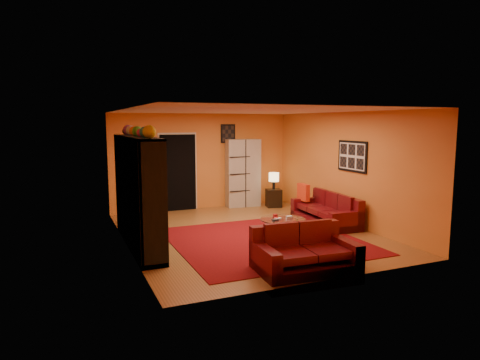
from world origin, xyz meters
name	(u,v)px	position (x,y,z in m)	size (l,w,h in m)	color
floor	(246,233)	(0.00, 0.00, 0.00)	(6.00, 6.00, 0.00)	brown
ceiling	(247,111)	(0.00, 0.00, 2.60)	(6.00, 6.00, 0.00)	white
wall_back	(202,161)	(0.00, 3.00, 1.30)	(6.00, 6.00, 0.00)	orange
wall_front	(329,195)	(0.00, -3.00, 1.30)	(6.00, 6.00, 0.00)	orange
wall_left	(125,179)	(-2.50, 0.00, 1.30)	(6.00, 6.00, 0.00)	orange
wall_right	(345,168)	(2.50, 0.00, 1.30)	(6.00, 6.00, 0.00)	orange
rug	(265,241)	(0.10, -0.70, 0.01)	(3.60, 3.60, 0.01)	#5E0A0F
doorway	(178,173)	(-0.70, 2.96, 1.02)	(0.95, 0.10, 2.04)	black
wall_art_right	(352,156)	(2.48, -0.30, 1.60)	(0.03, 1.00, 0.70)	black
wall_art_back	(228,134)	(0.75, 2.98, 2.05)	(0.42, 0.03, 0.52)	black
entertainment_unit	(138,192)	(-2.27, 0.00, 1.05)	(0.45, 3.00, 2.10)	black
tv	(141,195)	(-2.23, -0.09, 0.99)	(0.12, 0.94, 0.54)	black
sofa	(328,211)	(2.13, 0.09, 0.29)	(0.94, 2.03, 0.85)	#4F0A11
loveseat	(303,252)	(-0.07, -2.41, 0.28)	(1.64, 1.05, 0.85)	#4F0A11
throw_pillow	(303,192)	(1.95, 0.90, 0.63)	(0.12, 0.42, 0.42)	red
coffee_table	(283,221)	(0.40, -0.87, 0.41)	(0.90, 0.90, 0.45)	silver
storage_cabinet	(243,173)	(1.12, 2.80, 0.95)	(0.95, 0.42, 1.89)	#B4B1A6
bowl_chair	(147,210)	(-1.78, 1.82, 0.31)	(0.70, 0.70, 0.57)	black
side_table	(274,198)	(1.88, 2.35, 0.25)	(0.40, 0.40, 0.50)	black
table_lamp	(274,178)	(1.88, 2.35, 0.83)	(0.28, 0.28, 0.47)	black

